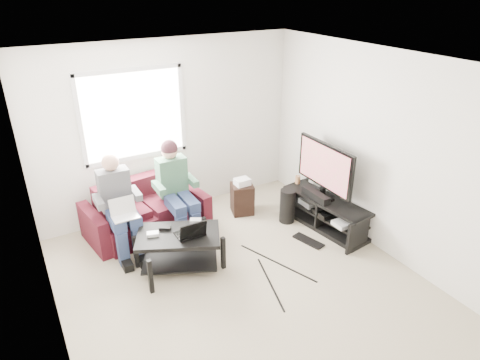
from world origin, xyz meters
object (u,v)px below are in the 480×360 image
object	(u,v)px
coffee_table	(179,243)
end_table	(242,197)
sofa	(145,213)
tv	(325,167)
subwoofer	(287,206)
tv_stand	(325,214)

from	to	relation	value
coffee_table	end_table	distance (m)	1.62
coffee_table	sofa	bearing A→B (deg)	95.03
sofa	tv	size ratio (longest dim) A/B	1.56
tv	subwoofer	world-z (taller)	tv
tv	end_table	world-z (taller)	tv
coffee_table	tv_stand	world-z (taller)	coffee_table
coffee_table	end_table	size ratio (longest dim) A/B	2.02
sofa	tv	world-z (taller)	tv
end_table	sofa	bearing A→B (deg)	171.95
coffee_table	tv	xyz separation A→B (m)	(2.21, -0.03, 0.55)
tv	subwoofer	xyz separation A→B (m)	(-0.38, 0.31, -0.66)
subwoofer	sofa	bearing A→B (deg)	158.08
sofa	tv_stand	bearing A→B (deg)	-27.07
subwoofer	end_table	distance (m)	0.72
sofa	subwoofer	distance (m)	2.07
tv_stand	tv	size ratio (longest dim) A/B	1.30
end_table	tv	bearing A→B (deg)	-46.23
tv_stand	end_table	distance (m)	1.28
sofa	end_table	bearing A→B (deg)	-8.05
coffee_table	end_table	xyz separation A→B (m)	(1.38, 0.84, -0.11)
tv_stand	tv	bearing A→B (deg)	91.47
sofa	coffee_table	bearing A→B (deg)	-84.97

